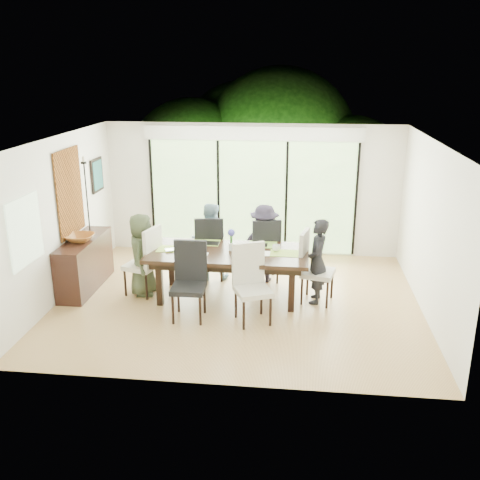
# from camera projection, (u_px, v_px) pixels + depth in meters

# --- Properties ---
(floor) EXTENTS (6.00, 5.00, 0.01)m
(floor) POSITION_uv_depth(u_px,v_px,m) (238.00, 301.00, 9.02)
(floor) COLOR #9A6D3D
(floor) RESTS_ON ground
(ceiling) EXTENTS (6.00, 5.00, 0.01)m
(ceiling) POSITION_uv_depth(u_px,v_px,m) (238.00, 139.00, 8.18)
(ceiling) COLOR white
(ceiling) RESTS_ON wall_back
(wall_back) EXTENTS (6.00, 0.02, 2.70)m
(wall_back) POSITION_uv_depth(u_px,v_px,m) (252.00, 190.00, 10.97)
(wall_back) COLOR silver
(wall_back) RESTS_ON floor
(wall_front) EXTENTS (6.00, 0.02, 2.70)m
(wall_front) POSITION_uv_depth(u_px,v_px,m) (213.00, 285.00, 6.23)
(wall_front) COLOR beige
(wall_front) RESTS_ON floor
(wall_left) EXTENTS (0.02, 5.00, 2.70)m
(wall_left) POSITION_uv_depth(u_px,v_px,m) (60.00, 218.00, 8.92)
(wall_left) COLOR silver
(wall_left) RESTS_ON floor
(wall_right) EXTENTS (0.02, 5.00, 2.70)m
(wall_right) POSITION_uv_depth(u_px,v_px,m) (431.00, 230.00, 8.28)
(wall_right) COLOR beige
(wall_right) RESTS_ON floor
(glass_doors) EXTENTS (4.20, 0.02, 2.30)m
(glass_doors) POSITION_uv_depth(u_px,v_px,m) (252.00, 197.00, 10.98)
(glass_doors) COLOR #598C3F
(glass_doors) RESTS_ON wall_back
(blinds_header) EXTENTS (4.40, 0.06, 0.28)m
(blinds_header) POSITION_uv_depth(u_px,v_px,m) (253.00, 133.00, 10.56)
(blinds_header) COLOR white
(blinds_header) RESTS_ON wall_back
(mullion_a) EXTENTS (0.05, 0.04, 2.30)m
(mullion_a) POSITION_uv_depth(u_px,v_px,m) (152.00, 195.00, 11.19)
(mullion_a) COLOR black
(mullion_a) RESTS_ON wall_back
(mullion_b) EXTENTS (0.05, 0.04, 2.30)m
(mullion_b) POSITION_uv_depth(u_px,v_px,m) (218.00, 197.00, 11.04)
(mullion_b) COLOR black
(mullion_b) RESTS_ON wall_back
(mullion_c) EXTENTS (0.05, 0.04, 2.30)m
(mullion_c) POSITION_uv_depth(u_px,v_px,m) (286.00, 198.00, 10.89)
(mullion_c) COLOR black
(mullion_c) RESTS_ON wall_back
(mullion_d) EXTENTS (0.05, 0.04, 2.30)m
(mullion_d) POSITION_uv_depth(u_px,v_px,m) (356.00, 200.00, 10.74)
(mullion_d) COLOR black
(mullion_d) RESTS_ON wall_back
(side_window) EXTENTS (0.02, 0.90, 1.00)m
(side_window) POSITION_uv_depth(u_px,v_px,m) (25.00, 231.00, 7.74)
(side_window) COLOR #8CAD7F
(side_window) RESTS_ON wall_left
(deck) EXTENTS (6.00, 1.80, 0.10)m
(deck) POSITION_uv_depth(u_px,v_px,m) (255.00, 241.00, 12.25)
(deck) COLOR brown
(deck) RESTS_ON ground
(rail_top) EXTENTS (6.00, 0.08, 0.06)m
(rail_top) POSITION_uv_depth(u_px,v_px,m) (259.00, 207.00, 12.81)
(rail_top) COLOR brown
(rail_top) RESTS_ON deck
(foliage_left) EXTENTS (3.20, 3.20, 3.20)m
(foliage_left) POSITION_uv_depth(u_px,v_px,m) (192.00, 161.00, 13.67)
(foliage_left) COLOR #14380F
(foliage_left) RESTS_ON ground
(foliage_mid) EXTENTS (4.00, 4.00, 4.00)m
(foliage_mid) POSITION_uv_depth(u_px,v_px,m) (279.00, 145.00, 13.89)
(foliage_mid) COLOR #14380F
(foliage_mid) RESTS_ON ground
(foliage_right) EXTENTS (2.80, 2.80, 2.80)m
(foliage_right) POSITION_uv_depth(u_px,v_px,m) (351.00, 173.00, 13.11)
(foliage_right) COLOR #14380F
(foliage_right) RESTS_ON ground
(foliage_far) EXTENTS (3.60, 3.60, 3.60)m
(foliage_far) POSITION_uv_depth(u_px,v_px,m) (244.00, 148.00, 14.72)
(foliage_far) COLOR #14380F
(foliage_far) RESTS_ON ground
(table_top) EXTENTS (2.67, 1.22, 0.07)m
(table_top) POSITION_uv_depth(u_px,v_px,m) (228.00, 253.00, 8.92)
(table_top) COLOR black
(table_top) RESTS_ON floor
(table_apron) EXTENTS (2.45, 1.00, 0.11)m
(table_apron) POSITION_uv_depth(u_px,v_px,m) (228.00, 259.00, 8.95)
(table_apron) COLOR black
(table_apron) RESTS_ON floor
(table_leg_fl) EXTENTS (0.10, 0.10, 0.77)m
(table_leg_fl) POSITION_uv_depth(u_px,v_px,m) (159.00, 283.00, 8.76)
(table_leg_fl) COLOR black
(table_leg_fl) RESTS_ON floor
(table_leg_fr) EXTENTS (0.10, 0.10, 0.77)m
(table_leg_fr) POSITION_uv_depth(u_px,v_px,m) (292.00, 289.00, 8.53)
(table_leg_fr) COLOR black
(table_leg_fr) RESTS_ON floor
(table_leg_bl) EXTENTS (0.10, 0.10, 0.77)m
(table_leg_bl) POSITION_uv_depth(u_px,v_px,m) (172.00, 265.00, 9.57)
(table_leg_bl) COLOR black
(table_leg_bl) RESTS_ON floor
(table_leg_br) EXTENTS (0.10, 0.10, 0.77)m
(table_leg_br) POSITION_uv_depth(u_px,v_px,m) (293.00, 270.00, 9.34)
(table_leg_br) COLOR black
(table_leg_br) RESTS_ON floor
(chair_left_end) EXTENTS (0.63, 0.63, 1.22)m
(chair_left_end) POSITION_uv_depth(u_px,v_px,m) (141.00, 260.00, 9.14)
(chair_left_end) COLOR silver
(chair_left_end) RESTS_ON floor
(chair_right_end) EXTENTS (0.61, 0.61, 1.22)m
(chair_right_end) POSITION_uv_depth(u_px,v_px,m) (318.00, 267.00, 8.82)
(chair_right_end) COLOR beige
(chair_right_end) RESTS_ON floor
(chair_far_left) EXTENTS (0.57, 0.57, 1.22)m
(chair_far_left) POSITION_uv_depth(u_px,v_px,m) (210.00, 246.00, 9.83)
(chair_far_left) COLOR black
(chair_far_left) RESTS_ON floor
(chair_far_right) EXTENTS (0.62, 0.62, 1.22)m
(chair_far_right) POSITION_uv_depth(u_px,v_px,m) (264.00, 248.00, 9.72)
(chair_far_right) COLOR black
(chair_far_right) RESTS_ON floor
(chair_near_left) EXTENTS (0.52, 0.52, 1.22)m
(chair_near_left) POSITION_uv_depth(u_px,v_px,m) (188.00, 282.00, 8.21)
(chair_near_left) COLOR black
(chair_near_left) RESTS_ON floor
(chair_near_right) EXTENTS (0.67, 0.67, 1.22)m
(chair_near_right) POSITION_uv_depth(u_px,v_px,m) (253.00, 285.00, 8.10)
(chair_near_right) COLOR beige
(chair_near_right) RESTS_ON floor
(person_left_end) EXTENTS (0.45, 0.69, 1.43)m
(person_left_end) POSITION_uv_depth(u_px,v_px,m) (142.00, 254.00, 9.10)
(person_left_end) COLOR #3C472F
(person_left_end) RESTS_ON floor
(person_right_end) EXTENTS (0.48, 0.70, 1.43)m
(person_right_end) POSITION_uv_depth(u_px,v_px,m) (317.00, 261.00, 8.79)
(person_right_end) COLOR black
(person_right_end) RESTS_ON floor
(person_far_left) EXTENTS (0.71, 0.50, 1.43)m
(person_far_left) POSITION_uv_depth(u_px,v_px,m) (210.00, 241.00, 9.78)
(person_far_left) COLOR #7DA3B5
(person_far_left) RESTS_ON floor
(person_far_right) EXTENTS (0.73, 0.52, 1.43)m
(person_far_right) POSITION_uv_depth(u_px,v_px,m) (264.00, 243.00, 9.67)
(person_far_right) COLOR #241F2F
(person_far_right) RESTS_ON floor
(placemat_left) EXTENTS (0.49, 0.36, 0.01)m
(placemat_left) POSITION_uv_depth(u_px,v_px,m) (172.00, 249.00, 9.01)
(placemat_left) COLOR #9ABB42
(placemat_left) RESTS_ON table_top
(placemat_right) EXTENTS (0.49, 0.36, 0.01)m
(placemat_right) POSITION_uv_depth(u_px,v_px,m) (285.00, 253.00, 8.80)
(placemat_right) COLOR #87AA3C
(placemat_right) RESTS_ON table_top
(placemat_far_l) EXTENTS (0.49, 0.36, 0.01)m
(placemat_far_l) POSITION_uv_depth(u_px,v_px,m) (206.00, 243.00, 9.33)
(placemat_far_l) COLOR #97C546
(placemat_far_l) RESTS_ON table_top
(placemat_far_r) EXTENTS (0.49, 0.36, 0.01)m
(placemat_far_r) POSITION_uv_depth(u_px,v_px,m) (263.00, 245.00, 9.23)
(placemat_far_r) COLOR #81B340
(placemat_far_r) RESTS_ON table_top
(placemat_paper) EXTENTS (0.49, 0.36, 0.01)m
(placemat_paper) POSITION_uv_depth(u_px,v_px,m) (192.00, 256.00, 8.68)
(placemat_paper) COLOR white
(placemat_paper) RESTS_ON table_top
(tablet_far_l) EXTENTS (0.29, 0.20, 0.01)m
(tablet_far_l) POSITION_uv_depth(u_px,v_px,m) (211.00, 243.00, 9.27)
(tablet_far_l) COLOR black
(tablet_far_l) RESTS_ON table_top
(tablet_far_r) EXTENTS (0.27, 0.19, 0.01)m
(tablet_far_r) POSITION_uv_depth(u_px,v_px,m) (259.00, 245.00, 9.18)
(tablet_far_r) COLOR black
(tablet_far_r) RESTS_ON table_top
(papers) EXTENTS (0.33, 0.24, 0.00)m
(papers) POSITION_uv_depth(u_px,v_px,m) (270.00, 254.00, 8.78)
(papers) COLOR white
(papers) RESTS_ON table_top
(platter_base) EXTENTS (0.29, 0.29, 0.03)m
(platter_base) POSITION_uv_depth(u_px,v_px,m) (192.00, 255.00, 8.68)
(platter_base) COLOR white
(platter_base) RESTS_ON table_top
(platter_snacks) EXTENTS (0.22, 0.22, 0.02)m
(platter_snacks) POSITION_uv_depth(u_px,v_px,m) (192.00, 254.00, 8.67)
(platter_snacks) COLOR orange
(platter_snacks) RESTS_ON table_top
(vase) EXTENTS (0.09, 0.09, 0.13)m
(vase) POSITION_uv_depth(u_px,v_px,m) (231.00, 247.00, 8.93)
(vase) COLOR silver
(vase) RESTS_ON table_top
(hyacinth_stems) EXTENTS (0.04, 0.04, 0.18)m
(hyacinth_stems) POSITION_uv_depth(u_px,v_px,m) (231.00, 239.00, 8.89)
(hyacinth_stems) COLOR #337226
(hyacinth_stems) RESTS_ON table_top
(hyacinth_blooms) EXTENTS (0.12, 0.12, 0.12)m
(hyacinth_blooms) POSITION_uv_depth(u_px,v_px,m) (231.00, 233.00, 8.85)
(hyacinth_blooms) COLOR #474AB1
(hyacinth_blooms) RESTS_ON table_top
(laptop) EXTENTS (0.43, 0.37, 0.03)m
(laptop) POSITION_uv_depth(u_px,v_px,m) (177.00, 250.00, 8.90)
(laptop) COLOR silver
(laptop) RESTS_ON table_top
(cup_a) EXTENTS (0.19, 0.19, 0.11)m
(cup_a) POSITION_uv_depth(u_px,v_px,m) (189.00, 244.00, 9.11)
(cup_a) COLOR white
(cup_a) RESTS_ON table_top
(cup_b) EXTENTS (0.13, 0.13, 0.10)m
(cup_b) POSITION_uv_depth(u_px,v_px,m) (236.00, 251.00, 8.78)
(cup_b) COLOR white
(cup_b) RESTS_ON table_top
(cup_c) EXTENTS (0.17, 0.17, 0.11)m
(cup_c) POSITION_uv_depth(u_px,v_px,m) (276.00, 248.00, 8.90)
(cup_c) COLOR white
(cup_c) RESTS_ON table_top
(book) EXTENTS (0.28, 0.31, 0.02)m
(book) POSITION_uv_depth(u_px,v_px,m) (243.00, 250.00, 8.93)
(book) COLOR white
(book) RESTS_ON table_top
(sideboard) EXTENTS (0.45, 1.61, 0.91)m
(sideboard) POSITION_uv_depth(u_px,v_px,m) (85.00, 264.00, 9.43)
(sideboard) COLOR black
(sideboard) RESTS_ON floor
(bowl) EXTENTS (0.48, 0.48, 0.12)m
(bowl) POSITION_uv_depth(u_px,v_px,m) (80.00, 238.00, 9.17)
(bowl) COLOR brown
(bowl) RESTS_ON sideboard
(candlestick_base) EXTENTS (0.10, 0.10, 0.04)m
(candlestick_base) POSITION_uv_depth(u_px,v_px,m) (90.00, 232.00, 9.61)
(candlestick_base) COLOR black
(candlestick_base) RESTS_ON sideboard
(candlestick_shaft) EXTENTS (0.02, 0.02, 1.26)m
(candlestick_shaft) POSITION_uv_depth(u_px,v_px,m) (87.00, 198.00, 9.41)
(candlestick_shaft) COLOR black
(candlestick_shaft) RESTS_ON sideboard
(candlestick_pan) EXTENTS (0.10, 0.10, 0.03)m
(candlestick_pan) POSITION_uv_depth(u_px,v_px,m) (84.00, 163.00, 9.22)
(candlestick_pan) COLOR black
(candlestick_pan) RESTS_ON sideboard
(candle) EXTENTS (0.04, 0.04, 0.10)m
(candle) POSITION_uv_depth(u_px,v_px,m) (83.00, 159.00, 9.20)
(candle) COLOR silver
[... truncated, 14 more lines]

